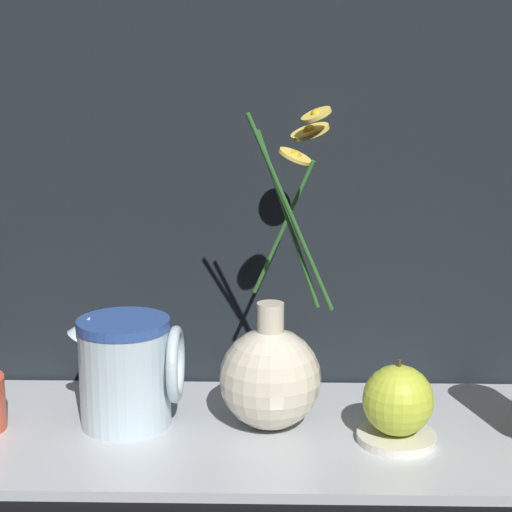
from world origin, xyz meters
name	(u,v)px	position (x,y,z in m)	size (l,w,h in m)	color
ground_plane	(250,439)	(0.00, 0.00, 0.00)	(6.00, 6.00, 0.00)	black
shelf	(250,434)	(0.00, 0.00, 0.01)	(0.84, 0.32, 0.01)	#B2B7BC
vase_with_flowers	(271,373)	(0.02, 0.01, 0.08)	(0.14, 0.22, 0.39)	beige
ceramic_pitcher	(127,367)	(-0.15, 0.02, 0.09)	(0.14, 0.11, 0.15)	silver
saucer_plate	(397,437)	(0.17, -0.03, 0.02)	(0.09, 0.09, 0.01)	silver
orange_fruit	(398,400)	(0.17, -0.03, 0.06)	(0.08, 0.08, 0.09)	#B7C638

